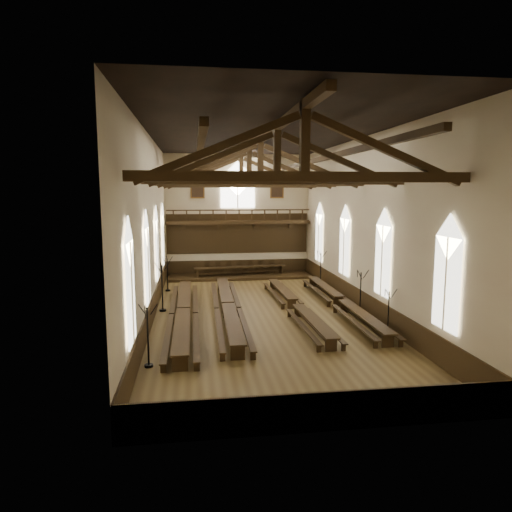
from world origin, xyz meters
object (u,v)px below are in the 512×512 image
at_px(candelabrum_left_near, 148,348).
at_px(candelabrum_right_far, 320,275).
at_px(refectory_row_d, 342,301).
at_px(high_table, 240,268).
at_px(refectory_row_a, 183,311).
at_px(dais, 240,276).
at_px(candelabrum_right_mid, 360,301).
at_px(refectory_row_b, 228,306).
at_px(refectory_row_c, 295,304).
at_px(candelabrum_left_far, 168,281).
at_px(candelabrum_left_mid, 162,296).
at_px(candelabrum_right_near, 388,321).

relative_size(candelabrum_left_near, candelabrum_right_far, 0.98).
distance_m(refectory_row_d, high_table, 12.11).
height_order(refectory_row_a, dais, refectory_row_a).
bearing_deg(candelabrum_right_mid, candelabrum_right_far, 90.00).
bearing_deg(candelabrum_right_far, refectory_row_b, -135.63).
relative_size(refectory_row_c, candelabrum_left_far, 5.55).
distance_m(refectory_row_b, candelabrum_left_mid, 4.01).
distance_m(dais, candelabrum_left_mid, 11.47).
distance_m(refectory_row_c, candelabrum_left_mid, 7.73).
xyz_separation_m(candelabrum_left_far, candelabrum_right_mid, (11.10, -7.90, 0.04)).
relative_size(refectory_row_b, dais, 1.28).
relative_size(candelabrum_left_far, candelabrum_right_near, 1.07).
bearing_deg(candelabrum_right_near, refectory_row_c, 126.58).
xyz_separation_m(candelabrum_left_near, candelabrum_left_mid, (-0.00, 8.64, 0.10)).
xyz_separation_m(dais, candelabrum_left_near, (-5.58, -18.64, 0.68)).
height_order(dais, candelabrum_left_far, candelabrum_left_far).
distance_m(high_table, candelabrum_left_far, 7.16).
distance_m(candelabrum_left_far, candelabrum_right_mid, 13.62).
distance_m(candelabrum_left_mid, candelabrum_right_mid, 11.35).
bearing_deg(candelabrum_left_near, high_table, 73.34).
bearing_deg(candelabrum_right_near, candelabrum_right_mid, 90.00).
xyz_separation_m(dais, candelabrum_right_mid, (5.52, -12.38, 0.69)).
bearing_deg(refectory_row_c, candelabrum_right_far, 63.82).
xyz_separation_m(dais, candelabrum_left_mid, (-5.58, -9.99, 0.78)).
distance_m(refectory_row_d, candelabrum_right_mid, 1.48).
distance_m(refectory_row_b, candelabrum_left_far, 7.93).
bearing_deg(refectory_row_b, refectory_row_a, -160.84).
xyz_separation_m(refectory_row_c, dais, (-2.01, 11.39, -0.39)).
distance_m(candelabrum_left_near, candelabrum_right_mid, 12.74).
bearing_deg(high_table, candelabrum_left_far, -141.22).
bearing_deg(candelabrum_right_mid, candelabrum_left_near, -150.57).
bearing_deg(candelabrum_left_far, candelabrum_right_near, -46.36).
relative_size(refectory_row_b, high_table, 1.92).
bearing_deg(candelabrum_right_near, refectory_row_d, 97.24).
height_order(candelabrum_right_near, candelabrum_right_far, candelabrum_right_far).
distance_m(refectory_row_d, candelabrum_right_near, 5.09).
height_order(refectory_row_c, high_table, high_table).
bearing_deg(refectory_row_d, candelabrum_right_far, 84.63).
relative_size(refectory_row_a, candelabrum_right_near, 6.35).
relative_size(refectory_row_b, refectory_row_c, 1.06).
relative_size(high_table, candelabrum_right_near, 3.30).
bearing_deg(candelabrum_left_mid, dais, 60.83).
bearing_deg(refectory_row_d, refectory_row_a, -172.16).
bearing_deg(high_table, refectory_row_d, -66.21).
distance_m(refectory_row_c, candelabrum_left_near, 10.50).
height_order(refectory_row_c, dais, refectory_row_c).
bearing_deg(candelabrum_left_far, candelabrum_right_far, 1.17).
bearing_deg(refectory_row_b, candelabrum_right_far, 44.37).
bearing_deg(high_table, refectory_row_a, -109.33).
height_order(refectory_row_a, candelabrum_left_far, candelabrum_left_far).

